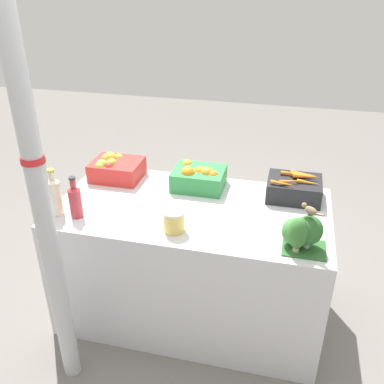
# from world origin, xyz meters

# --- Properties ---
(ground_plane) EXTENTS (10.00, 10.00, 0.00)m
(ground_plane) POSITION_xyz_m (0.00, 0.00, 0.00)
(ground_plane) COLOR slate
(market_table) EXTENTS (1.63, 0.86, 0.82)m
(market_table) POSITION_xyz_m (0.00, 0.00, 0.41)
(market_table) COLOR silver
(market_table) RESTS_ON ground_plane
(support_pole) EXTENTS (0.11, 0.11, 2.61)m
(support_pole) POSITION_xyz_m (-0.56, -0.65, 1.30)
(support_pole) COLOR #B7BABF
(support_pole) RESTS_ON ground_plane
(apple_crate) EXTENTS (0.33, 0.27, 0.16)m
(apple_crate) POSITION_xyz_m (-0.60, 0.26, 0.89)
(apple_crate) COLOR red
(apple_crate) RESTS_ON market_table
(orange_crate) EXTENTS (0.33, 0.27, 0.16)m
(orange_crate) POSITION_xyz_m (-0.02, 0.26, 0.89)
(orange_crate) COLOR #2D8442
(orange_crate) RESTS_ON market_table
(carrot_crate) EXTENTS (0.33, 0.27, 0.16)m
(carrot_crate) POSITION_xyz_m (0.59, 0.26, 0.89)
(carrot_crate) COLOR black
(carrot_crate) RESTS_ON market_table
(broccoli_pile) EXTENTS (0.23, 0.18, 0.20)m
(broccoli_pile) POSITION_xyz_m (0.64, -0.28, 0.92)
(broccoli_pile) COLOR #2D602D
(broccoli_pile) RESTS_ON market_table
(juice_bottle_cloudy) EXTENTS (0.07, 0.07, 0.29)m
(juice_bottle_cloudy) POSITION_xyz_m (-0.74, -0.26, 0.94)
(juice_bottle_cloudy) COLOR beige
(juice_bottle_cloudy) RESTS_ON market_table
(juice_bottle_ruby) EXTENTS (0.07, 0.07, 0.25)m
(juice_bottle_ruby) POSITION_xyz_m (-0.62, -0.26, 0.92)
(juice_bottle_ruby) COLOR #B2333D
(juice_bottle_ruby) RESTS_ON market_table
(pickle_jar) EXTENTS (0.12, 0.12, 0.13)m
(pickle_jar) POSITION_xyz_m (-0.03, -0.27, 0.88)
(pickle_jar) COLOR #DBBC56
(pickle_jar) RESTS_ON market_table
(sparrow_bird) EXTENTS (0.11, 0.09, 0.05)m
(sparrow_bird) POSITION_xyz_m (0.66, -0.28, 1.05)
(sparrow_bird) COLOR #4C3D2D
(sparrow_bird) RESTS_ON broccoli_pile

